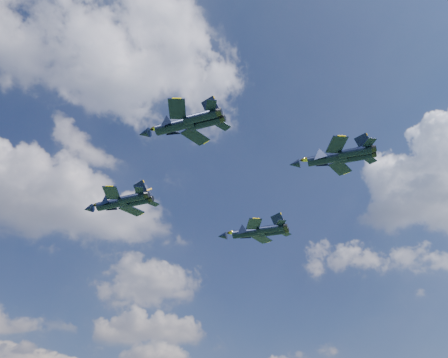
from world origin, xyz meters
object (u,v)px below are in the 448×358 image
at_px(jet_lead, 111,204).
at_px(jet_slot, 324,159).
at_px(jet_right, 246,233).
at_px(jet_left, 173,126).

height_order(jet_lead, jet_slot, jet_slot).
relative_size(jet_right, jet_slot, 1.04).
bearing_deg(jet_slot, jet_right, 46.61).
bearing_deg(jet_left, jet_slot, -42.86).
distance_m(jet_lead, jet_left, 29.90).
relative_size(jet_lead, jet_slot, 0.99).
height_order(jet_lead, jet_left, jet_lead).
xyz_separation_m(jet_right, jet_slot, (5.32, -25.94, 3.46)).
distance_m(jet_lead, jet_slot, 42.74).
height_order(jet_right, jet_slot, jet_slot).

